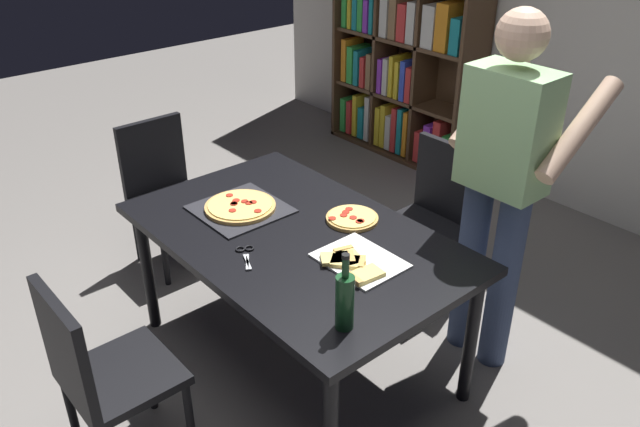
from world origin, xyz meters
The scene contains 13 objects.
ground_plane centered at (0.00, 0.00, 0.00)m, with size 12.00×12.00×0.00m, color gray.
back_wall centered at (0.00, 2.60, 1.40)m, with size 6.40×0.10×2.80m, color silver.
dining_table centered at (0.00, 0.00, 0.68)m, with size 1.62×1.01×0.75m.
chair_near_camera centered at (0.00, -0.99, 0.51)m, with size 0.42×0.42×0.90m.
chair_far_side centered at (0.00, 0.99, 0.51)m, with size 0.42×0.42×0.90m.
chair_left_end centered at (-1.30, 0.00, 0.51)m, with size 0.42×0.42×0.90m.
bookshelf centered at (-1.51, 2.37, 0.96)m, with size 1.40×0.35×1.95m.
person_serving_pizza centered at (0.55, 0.77, 1.00)m, with size 0.55×0.54×1.75m.
pepperoni_pizza_on_tray centered at (-0.35, -0.06, 0.77)m, with size 0.41×0.41×0.04m.
pizza_slices_on_towel centered at (0.37, 0.03, 0.76)m, with size 0.36×0.30×0.03m.
wine_bottle centered at (0.64, -0.29, 0.87)m, with size 0.07×0.07×0.32m.
kitchen_scissors centered at (0.00, -0.28, 0.76)m, with size 0.19×0.14×0.01m.
second_pizza_plain centered at (0.08, 0.28, 0.76)m, with size 0.25×0.25×0.03m.
Camera 1 is at (2.00, -1.57, 2.26)m, focal length 36.12 mm.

